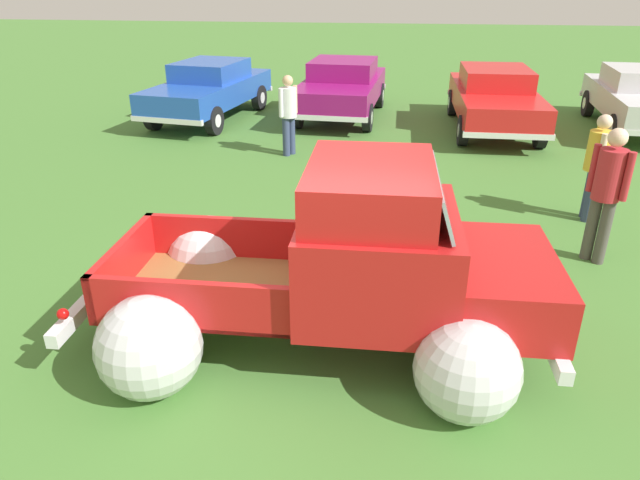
% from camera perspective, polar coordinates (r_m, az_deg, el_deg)
% --- Properties ---
extents(ground_plane, '(80.00, 80.00, 0.00)m').
position_cam_1_polar(ground_plane, '(6.15, -0.81, -9.70)').
color(ground_plane, '#477A33').
extents(vintage_pickup_truck, '(4.65, 2.81, 1.96)m').
position_cam_1_polar(vintage_pickup_truck, '(5.72, 3.01, -3.70)').
color(vintage_pickup_truck, black).
rests_on(vintage_pickup_truck, ground).
extents(show_car_0, '(2.45, 4.61, 1.43)m').
position_cam_1_polar(show_car_0, '(15.46, -10.85, 14.47)').
color(show_car_0, black).
rests_on(show_car_0, ground).
extents(show_car_1, '(2.17, 4.43, 1.43)m').
position_cam_1_polar(show_car_1, '(15.45, 2.19, 14.88)').
color(show_car_1, black).
rests_on(show_car_1, ground).
extents(show_car_2, '(1.86, 4.67, 1.43)m').
position_cam_1_polar(show_car_2, '(14.71, 16.79, 13.36)').
color(show_car_2, black).
rests_on(show_car_2, ground).
extents(show_car_3, '(2.10, 4.49, 1.43)m').
position_cam_1_polar(show_car_3, '(15.97, 29.01, 12.19)').
color(show_car_3, black).
rests_on(show_car_3, ground).
extents(spectator_0, '(0.47, 0.50, 1.62)m').
position_cam_1_polar(spectator_0, '(12.03, -3.14, 12.60)').
color(spectator_0, navy).
rests_on(spectator_0, ground).
extents(spectator_1, '(0.39, 0.54, 1.63)m').
position_cam_1_polar(spectator_1, '(9.60, 25.57, 6.98)').
color(spectator_1, navy).
rests_on(spectator_1, ground).
extents(spectator_2, '(0.48, 0.48, 1.78)m').
position_cam_1_polar(spectator_2, '(8.15, 26.40, 4.65)').
color(spectator_2, '#4C4742').
rests_on(spectator_2, ground).
extents(lane_cone_0, '(0.36, 0.36, 0.63)m').
position_cam_1_polar(lane_cone_0, '(7.38, 2.96, -0.61)').
color(lane_cone_0, black).
rests_on(lane_cone_0, ground).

